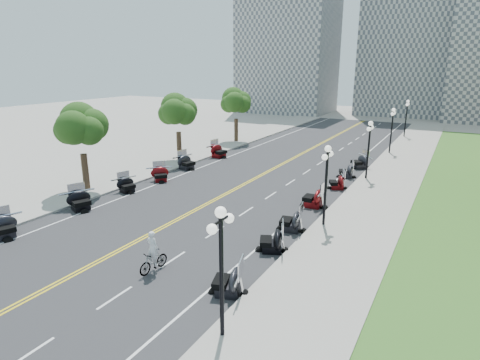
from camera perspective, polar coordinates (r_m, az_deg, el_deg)
The scene contains 50 objects.
ground at distance 25.91m, azimuth -9.62°, elevation -5.97°, with size 160.00×160.00×0.00m, color gray.
road at distance 33.83m, azimuth 0.89°, elevation -0.45°, with size 16.00×90.00×0.01m, color #333335.
centerline_yellow_a at distance 33.88m, azimuth 0.71°, elevation -0.41°, with size 0.12×90.00×0.00m, color yellow.
centerline_yellow_b at distance 33.77m, azimuth 1.07°, elevation -0.47°, with size 0.12×90.00×0.00m, color yellow.
edge_line_north at distance 31.47m, azimuth 11.24°, elevation -2.03°, with size 0.12×90.00×0.00m, color white.
edge_line_south at distance 37.14m, azimuth -7.86°, elevation 0.92°, with size 0.12×90.00×0.00m, color white.
lane_dash_3 at distance 16.76m, azimuth -27.86°, elevation -21.06°, with size 0.12×2.00×0.00m, color white.
lane_dash_4 at distance 18.71m, azimuth -17.36°, elevation -15.67°, with size 0.12×2.00×0.00m, color white.
lane_dash_5 at distance 21.24m, azimuth -9.50°, elevation -11.08°, with size 0.12×2.00×0.00m, color white.
lane_dash_6 at distance 24.17m, azimuth -3.61°, elevation -7.40°, with size 0.12×2.00×0.00m, color white.
lane_dash_7 at distance 27.37m, azimuth 0.89°, elevation -4.49°, with size 0.12×2.00×0.00m, color white.
lane_dash_8 at distance 30.76m, azimuth 4.40°, elevation -2.18°, with size 0.12×2.00×0.00m, color white.
lane_dash_9 at distance 34.29m, azimuth 7.19°, elevation -0.34°, with size 0.12×2.00×0.00m, color white.
lane_dash_10 at distance 37.90m, azimuth 9.46°, elevation 1.16°, with size 0.12×2.00×0.00m, color white.
lane_dash_11 at distance 41.59m, azimuth 11.32°, elevation 2.39°, with size 0.12×2.00×0.00m, color white.
lane_dash_12 at distance 45.33m, azimuth 12.89°, elevation 3.42°, with size 0.12×2.00×0.00m, color white.
lane_dash_13 at distance 49.11m, azimuth 14.21°, elevation 4.29°, with size 0.12×2.00×0.00m, color white.
lane_dash_14 at distance 52.92m, azimuth 15.35°, elevation 5.03°, with size 0.12×2.00×0.00m, color white.
lane_dash_15 at distance 56.76m, azimuth 16.34°, elevation 5.68°, with size 0.12×2.00×0.00m, color white.
lane_dash_16 at distance 60.62m, azimuth 17.20°, elevation 6.23°, with size 0.12×2.00×0.00m, color white.
lane_dash_17 at distance 64.50m, azimuth 17.97°, elevation 6.72°, with size 0.12×2.00×0.00m, color white.
lane_dash_18 at distance 68.39m, azimuth 18.64°, elevation 7.16°, with size 0.12×2.00×0.00m, color white.
lane_dash_19 at distance 72.30m, azimuth 19.25°, elevation 7.54°, with size 0.12×2.00×0.00m, color white.
sidewalk_north at distance 30.56m, azimuth 18.57°, elevation -3.01°, with size 5.00×90.00×0.15m, color #9E9991.
sidewalk_south at distance 39.66m, azimuth -12.63°, elevation 1.74°, with size 5.00×90.00×0.15m, color #9E9991.
distant_block_a at distance 87.28m, azimuth 6.86°, elevation 18.18°, with size 18.00×14.00×26.00m, color gray.
distant_block_b at distance 87.53m, azimuth 22.71°, elevation 18.43°, with size 16.00×12.00×30.00m, color gray.
street_lamp_1 at distance 14.36m, azimuth -2.65°, elevation -13.23°, with size 0.50×1.20×4.90m, color black, non-canonical shape.
street_lamp_2 at distance 24.61m, azimuth 12.09°, elevation -0.88°, with size 0.50×1.20×4.90m, color black, non-canonical shape.
street_lamp_3 at distance 35.96m, azimuth 17.78°, elevation 4.04°, with size 0.50×1.20×4.90m, color black, non-canonical shape.
street_lamp_4 at distance 47.63m, azimuth 20.74°, elevation 6.56°, with size 0.50×1.20×4.90m, color black, non-canonical shape.
street_lamp_5 at distance 59.43m, azimuth 22.54°, elevation 8.08°, with size 0.50×1.20×4.90m, color black, non-canonical shape.
tree_2 at distance 32.95m, azimuth -21.68°, elevation 6.43°, with size 4.80×4.80×9.20m, color #235619, non-canonical shape.
tree_3 at distance 41.53m, azimuth -8.83°, elevation 9.15°, with size 4.80×4.80×9.20m, color #235619, non-canonical shape.
tree_4 at distance 51.50m, azimuth -0.56°, elevation 10.64°, with size 4.80×4.80×9.20m, color #235619, non-canonical shape.
motorcycle_n_4 at distance 17.86m, azimuth -1.72°, elevation -13.96°, with size 1.97×1.97×1.38m, color black, non-canonical shape.
motorcycle_n_5 at distance 21.62m, azimuth 4.55°, elevation -8.39°, with size 1.97×1.97×1.38m, color black, non-canonical shape.
motorcycle_n_6 at distance 24.29m, azimuth 7.30°, elevation -5.61°, with size 2.01×2.01×1.41m, color black, non-canonical shape.
motorcycle_n_7 at distance 28.53m, azimuth 10.44°, elevation -2.33°, with size 2.13×2.13×1.49m, color #590A0C, non-canonical shape.
motorcycle_n_8 at distance 33.06m, azimuth 13.64°, elevation -0.18°, with size 1.80×1.80×1.26m, color #590A0C, non-canonical shape.
motorcycle_n_9 at distance 36.58m, azimuth 14.87°, elevation 1.33°, with size 1.88×1.88×1.31m, color black, non-canonical shape.
motorcycle_n_10 at distance 40.20m, azimuth 16.65°, elevation 2.61°, with size 2.09×2.09×1.46m, color black, non-canonical shape.
motorcycle_s_4 at distance 26.86m, azimuth -30.61°, elevation -5.68°, with size 2.01×2.01×1.40m, color black, non-canonical shape.
motorcycle_s_5 at distance 29.55m, azimuth -21.80°, elevation -2.65°, with size 2.07×2.07×1.45m, color black, non-canonical shape.
motorcycle_s_6 at distance 32.54m, azimuth -15.81°, elevation -0.59°, with size 1.81×1.81×1.27m, color black, non-canonical shape.
motorcycle_s_7 at distance 34.89m, azimuth -11.28°, elevation 0.89°, with size 1.93×1.93×1.35m, color #590A0C, non-canonical shape.
motorcycle_s_8 at distance 38.55m, azimuth -7.63°, elevation 2.60°, with size 2.11×2.11×1.48m, color black, non-canonical shape.
motorcycle_s_9 at distance 43.20m, azimuth -3.03°, elevation 4.23°, with size 2.22×2.22×1.55m, color #590A0C, non-canonical shape.
bicycle at distance 20.10m, azimuth -12.20°, elevation -11.22°, with size 0.50×1.77×1.06m, color #A51414.
cyclist_rider at distance 19.50m, azimuth -12.44°, elevation -7.55°, with size 0.64×0.42×1.75m, color white.
Camera 1 is at (15.21, -18.64, 9.62)m, focal length 30.00 mm.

